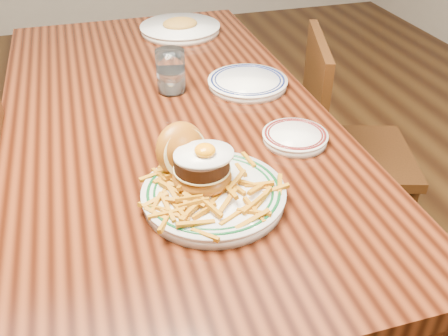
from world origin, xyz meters
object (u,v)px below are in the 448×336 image
object	(u,v)px
side_plate	(295,136)
main_plate	(208,182)
chair_right	(340,145)
table	(166,138)

from	to	relation	value
side_plate	main_plate	bearing A→B (deg)	-165.56
chair_right	table	bearing A→B (deg)	29.11
chair_right	side_plate	world-z (taller)	chair_right
table	chair_right	bearing A→B (deg)	11.51
chair_right	side_plate	bearing A→B (deg)	63.92
table	main_plate	size ratio (longest dim) A/B	5.12
chair_right	side_plate	distance (m)	0.62
chair_right	side_plate	size ratio (longest dim) A/B	5.23
table	side_plate	distance (m)	0.39
main_plate	side_plate	world-z (taller)	main_plate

